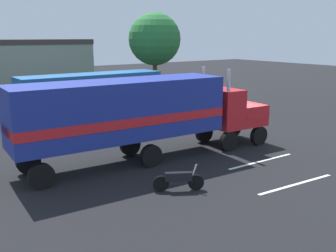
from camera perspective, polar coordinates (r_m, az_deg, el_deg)
name	(u,v)px	position (r m, az deg, el deg)	size (l,w,h in m)	color
ground_plane	(238,141)	(24.05, 10.15, -2.15)	(120.00, 120.00, 0.00)	black
lane_stripe_near	(261,161)	(20.45, 13.43, -5.02)	(4.40, 0.16, 0.01)	silver
lane_stripe_mid	(296,184)	(17.81, 18.18, -8.07)	(4.40, 0.16, 0.01)	silver
semi_truck	(141,112)	(19.50, -3.89, 2.09)	(14.28, 3.30, 4.50)	red
person_bystander	(124,130)	(22.79, -6.37, -0.55)	(0.38, 0.48, 1.63)	black
parked_bus	(92,91)	(30.52, -11.04, 5.00)	(11.01, 2.63, 3.40)	#1E5999
motorcycle	(179,180)	(16.14, 1.58, -7.80)	(1.87, 1.15, 1.12)	black
tree_center	(155,39)	(39.74, -1.95, 12.52)	(5.19, 5.19, 8.46)	brown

